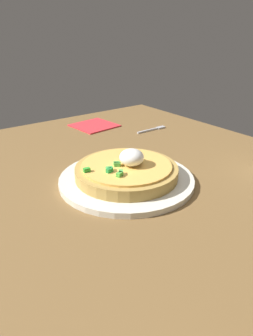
% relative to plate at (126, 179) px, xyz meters
% --- Properties ---
extents(dining_table, '(1.15, 0.86, 0.03)m').
position_rel_plate_xyz_m(dining_table, '(0.05, 0.04, -0.02)').
color(dining_table, brown).
rests_on(dining_table, ground).
extents(plate, '(0.28, 0.28, 0.01)m').
position_rel_plate_xyz_m(plate, '(0.00, 0.00, 0.00)').
color(plate, silver).
rests_on(plate, dining_table).
extents(pizza, '(0.21, 0.21, 0.06)m').
position_rel_plate_xyz_m(pizza, '(0.00, 0.00, 0.02)').
color(pizza, '#B08B44').
rests_on(pizza, plate).
extents(fork, '(0.01, 0.11, 0.00)m').
position_rel_plate_xyz_m(fork, '(-0.24, 0.28, -0.00)').
color(fork, '#B7B7BC').
rests_on(fork, dining_table).
extents(napkin, '(0.14, 0.14, 0.00)m').
position_rel_plate_xyz_m(napkin, '(-0.38, 0.15, -0.00)').
color(napkin, red).
rests_on(napkin, dining_table).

